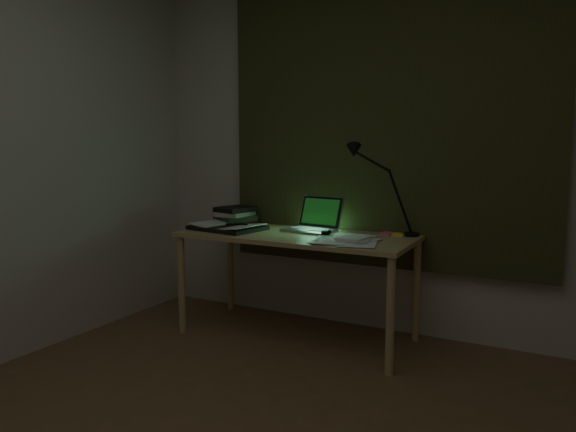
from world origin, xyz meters
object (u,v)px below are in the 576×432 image
object	(u,v)px
laptop	(309,214)
open_textbook	(227,227)
desk	(296,286)
book_stack	(236,215)
desk_lamp	(412,192)
loose_papers	(348,238)

from	to	relation	value
laptop	open_textbook	distance (m)	0.57
desk	open_textbook	distance (m)	0.62
open_textbook	book_stack	world-z (taller)	book_stack
open_textbook	desk	bearing A→B (deg)	15.76
desk_lamp	open_textbook	bearing A→B (deg)	-156.13
open_textbook	loose_papers	size ratio (longest dim) A/B	1.30
laptop	book_stack	world-z (taller)	laptop
open_textbook	desk_lamp	world-z (taller)	desk_lamp
laptop	open_textbook	size ratio (longest dim) A/B	0.78
laptop	book_stack	size ratio (longest dim) A/B	1.45
laptop	desk_lamp	bearing A→B (deg)	20.63
desk	desk_lamp	distance (m)	0.96
open_textbook	desk_lamp	size ratio (longest dim) A/B	0.84
loose_papers	desk_lamp	bearing A→B (deg)	44.82
laptop	loose_papers	bearing A→B (deg)	-17.85
desk	laptop	xyz separation A→B (m)	(0.03, 0.13, 0.46)
laptop	desk_lamp	distance (m)	0.69
desk	loose_papers	xyz separation A→B (m)	(0.37, -0.04, 0.35)
laptop	loose_papers	world-z (taller)	laptop
laptop	desk_lamp	size ratio (longest dim) A/B	0.66
loose_papers	open_textbook	bearing A→B (deg)	-179.09
laptop	loose_papers	distance (m)	0.40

